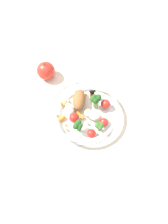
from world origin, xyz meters
TOP-DOWN VIEW (x-y plane):
  - ground_plane at (0.00, 0.00)m, footprint 2.40×2.40m
  - food_container at (-0.01, 0.01)m, footprint 0.23×0.23m
  - loose_apple at (0.04, 0.22)m, footprint 0.07×0.07m

SIDE VIEW (x-z plane):
  - ground_plane at x=0.00m, z-range 0.00..0.00m
  - food_container at x=-0.01m, z-range 0.00..0.06m
  - loose_apple at x=0.04m, z-range -0.01..0.07m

